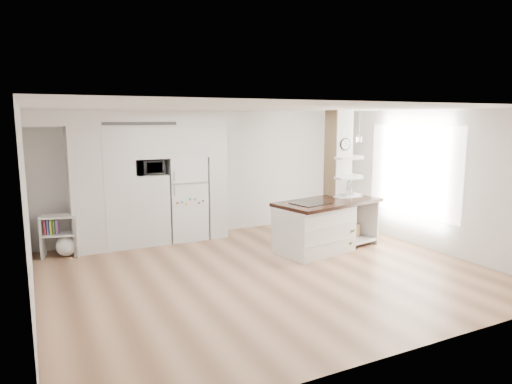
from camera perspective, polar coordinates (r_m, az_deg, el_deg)
floor at (r=7.73m, az=1.42°, el=-9.98°), size 7.00×6.00×0.01m
room at (r=7.33m, az=1.48°, el=3.85°), size 7.04×6.04×2.72m
cabinet_wall at (r=9.38m, az=-14.24°, el=2.60°), size 4.00×0.71×2.70m
refrigerator at (r=9.72m, az=-8.79°, el=-0.76°), size 0.78×0.69×1.75m
column at (r=9.62m, az=10.83°, el=1.96°), size 0.69×0.90×2.70m
window at (r=9.71m, az=19.03°, el=2.57°), size 0.00×2.40×2.40m
pendant_light at (r=8.37m, az=11.38°, el=6.16°), size 0.12×0.12×0.10m
kitchen_island at (r=8.87m, az=7.83°, el=-4.18°), size 2.29×1.42×1.53m
bookshelf at (r=9.21m, az=-23.02°, el=-5.39°), size 0.73×0.52×0.78m
floor_plant_a at (r=9.00m, az=11.53°, el=-5.88°), size 0.30×0.27×0.45m
floor_plant_b at (r=11.20m, az=8.67°, el=-2.71°), size 0.36×0.36×0.49m
microwave at (r=9.37m, az=-13.16°, el=3.03°), size 0.54×0.37×0.30m
shelf_plant at (r=9.89m, az=11.43°, el=3.14°), size 0.27×0.23×0.30m
decor_bowl at (r=9.44m, az=11.24°, el=-0.34°), size 0.22×0.22×0.05m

